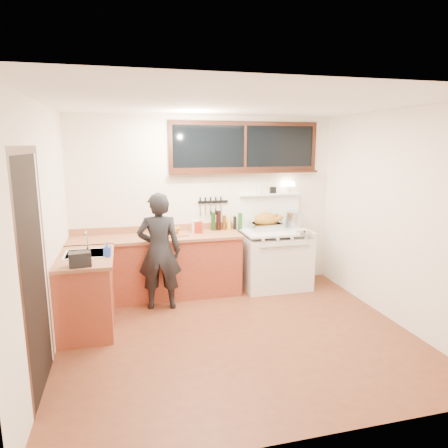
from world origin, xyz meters
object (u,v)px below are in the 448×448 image
object	(u,v)px
vintage_stove	(275,257)
man	(159,251)
roast_turkey	(266,223)
cutting_board	(172,232)

from	to	relation	value
vintage_stove	man	size ratio (longest dim) A/B	1.02
vintage_stove	roast_turkey	bearing A→B (deg)	143.82
cutting_board	roast_turkey	distance (m)	1.46
cutting_board	roast_turkey	world-z (taller)	roast_turkey
vintage_stove	roast_turkey	xyz separation A→B (m)	(-0.12, 0.09, 0.54)
man	cutting_board	size ratio (longest dim) A/B	3.39
man	roast_turkey	world-z (taller)	man
man	cutting_board	world-z (taller)	man
man	vintage_stove	bearing A→B (deg)	12.31
roast_turkey	vintage_stove	bearing A→B (deg)	-36.18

